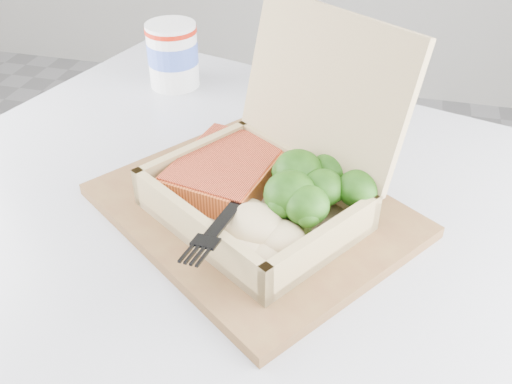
% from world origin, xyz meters
% --- Properties ---
extents(cafe_table, '(0.92, 0.92, 0.71)m').
position_xyz_m(cafe_table, '(-0.18, 0.19, 0.53)').
color(cafe_table, black).
rests_on(cafe_table, floor).
extents(serving_tray, '(0.40, 0.39, 0.01)m').
position_xyz_m(serving_tray, '(-0.13, 0.20, 0.72)').
color(serving_tray, brown).
rests_on(serving_tray, cafe_table).
extents(takeout_container, '(0.28, 0.28, 0.19)m').
position_xyz_m(takeout_container, '(-0.10, 0.21, 0.77)').
color(takeout_container, '#9E8A5F').
rests_on(takeout_container, serving_tray).
extents(salmon_fillet, '(0.12, 0.15, 0.03)m').
position_xyz_m(salmon_fillet, '(-0.16, 0.23, 0.75)').
color(salmon_fillet, '#CF6128').
rests_on(salmon_fillet, takeout_container).
extents(broccoli_pile, '(0.12, 0.12, 0.04)m').
position_xyz_m(broccoli_pile, '(-0.05, 0.20, 0.76)').
color(broccoli_pile, '#2A6516').
rests_on(broccoli_pile, takeout_container).
extents(mashed_potatoes, '(0.10, 0.08, 0.03)m').
position_xyz_m(mashed_potatoes, '(-0.11, 0.14, 0.75)').
color(mashed_potatoes, tan).
rests_on(mashed_potatoes, takeout_container).
extents(plastic_fork, '(0.03, 0.16, 0.02)m').
position_xyz_m(plastic_fork, '(-0.13, 0.17, 0.76)').
color(plastic_fork, black).
rests_on(plastic_fork, mashed_potatoes).
extents(paper_cup, '(0.08, 0.08, 0.10)m').
position_xyz_m(paper_cup, '(-0.32, 0.49, 0.76)').
color(paper_cup, silver).
rests_on(paper_cup, cafe_table).
extents(receipt, '(0.12, 0.15, 0.00)m').
position_xyz_m(receipt, '(-0.10, 0.37, 0.71)').
color(receipt, white).
rests_on(receipt, cafe_table).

